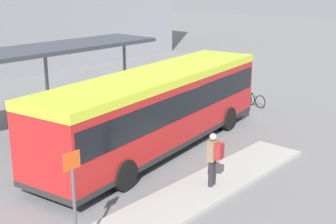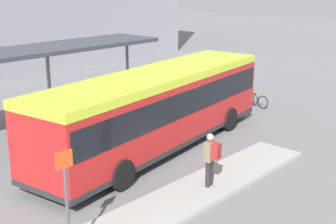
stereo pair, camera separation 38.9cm
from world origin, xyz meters
TOP-DOWN VIEW (x-y plane):
  - ground_plane at (0.00, 0.00)m, footprint 120.00×120.00m
  - curb_island at (-1.57, -3.60)m, footprint 9.35×1.80m
  - city_bus at (0.01, 0.00)m, footprint 11.95×4.13m
  - pedestrian_waiting at (-1.53, -3.75)m, footprint 0.46×0.50m
  - bicycle_green at (7.89, 0.51)m, footprint 0.48×1.55m
  - bicycle_blue at (8.04, 1.22)m, footprint 0.48×1.58m
  - station_shelter at (-0.94, 5.82)m, footprint 11.18×2.87m
  - potted_planter_near_shelter at (1.31, 3.56)m, footprint 0.88×0.88m
  - platform_sign at (-6.89, -3.76)m, footprint 0.44×0.08m

SIDE VIEW (x-z plane):
  - ground_plane at x=0.00m, z-range 0.00..0.00m
  - curb_island at x=-1.57m, z-range 0.00..0.12m
  - bicycle_green at x=7.89m, z-range 0.00..0.68m
  - bicycle_blue at x=8.04m, z-range 0.00..0.69m
  - potted_planter_near_shelter at x=1.31m, z-range 0.02..1.30m
  - pedestrian_waiting at x=-1.53m, z-range 0.25..1.98m
  - platform_sign at x=-6.89m, z-range 0.16..2.96m
  - city_bus at x=0.01m, z-range 0.26..3.30m
  - station_shelter at x=-0.94m, z-range 1.60..5.12m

